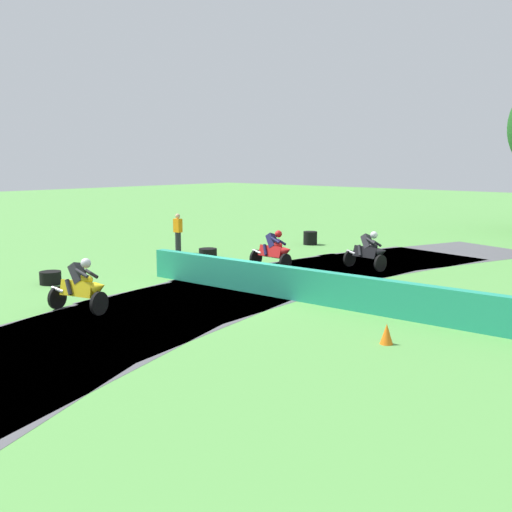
{
  "coord_description": "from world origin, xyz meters",
  "views": [
    {
      "loc": [
        12.44,
        -12.77,
        3.84
      ],
      "look_at": [
        0.01,
        0.91,
        0.9
      ],
      "focal_mm": 42.69,
      "sensor_mm": 36.0,
      "label": 1
    }
  ],
  "objects": [
    {
      "name": "motorcycle_chase_red",
      "position": [
        -1.52,
        3.54,
        0.64
      ],
      "size": [
        1.68,
        0.82,
        1.43
      ],
      "color": "black",
      "rests_on": "ground"
    },
    {
      "name": "track_marshal",
      "position": [
        -6.77,
        3.56,
        0.82
      ],
      "size": [
        0.34,
        0.24,
        1.63
      ],
      "color": "#232328",
      "rests_on": "ground"
    },
    {
      "name": "tire_stack_mid_a",
      "position": [
        -4.76,
        3.36,
        0.2
      ],
      "size": [
        0.7,
        0.7,
        0.4
      ],
      "color": "black",
      "rests_on": "ground"
    },
    {
      "name": "motorcycle_lead_black",
      "position": [
        1.09,
        5.65,
        0.63
      ],
      "size": [
        1.71,
        0.95,
        1.42
      ],
      "color": "black",
      "rests_on": "ground"
    },
    {
      "name": "tire_stack_near",
      "position": [
        -4.2,
        9.22,
        0.3
      ],
      "size": [
        0.63,
        0.63,
        0.6
      ],
      "color": "black",
      "rests_on": "ground"
    },
    {
      "name": "traffic_cone",
      "position": [
        6.17,
        -1.79,
        0.22
      ],
      "size": [
        0.28,
        0.28,
        0.44
      ],
      "primitive_type": "cone",
      "color": "orange",
      "rests_on": "ground"
    },
    {
      "name": "motorcycle_trailing_yellow",
      "position": [
        -1.01,
        -4.56,
        0.65
      ],
      "size": [
        1.68,
        1.08,
        1.43
      ],
      "color": "black",
      "rests_on": "ground"
    },
    {
      "name": "safety_barrier",
      "position": [
        5.39,
        0.31,
        0.45
      ],
      "size": [
        17.38,
        1.32,
        0.9
      ],
      "primitive_type": "cube",
      "rotation": [
        0.0,
        0.0,
        -1.51
      ],
      "color": "#239375",
      "rests_on": "ground"
    },
    {
      "name": "track_asphalt",
      "position": [
        0.88,
        0.05,
        0.0
      ],
      "size": [
        8.84,
        29.43,
        0.01
      ],
      "color": "#515156",
      "rests_on": "ground"
    },
    {
      "name": "tire_stack_mid_b",
      "position": [
        -4.79,
        -3.33,
        0.2
      ],
      "size": [
        0.66,
        0.66,
        0.4
      ],
      "color": "black",
      "rests_on": "ground"
    },
    {
      "name": "ground_plane",
      "position": [
        0.0,
        0.0,
        0.0
      ],
      "size": [
        120.0,
        120.0,
        0.0
      ],
      "primitive_type": "plane",
      "color": "#569947"
    }
  ]
}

